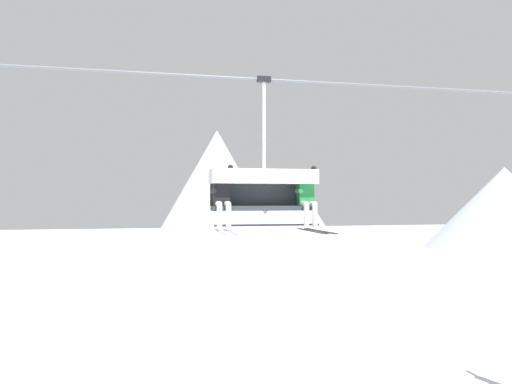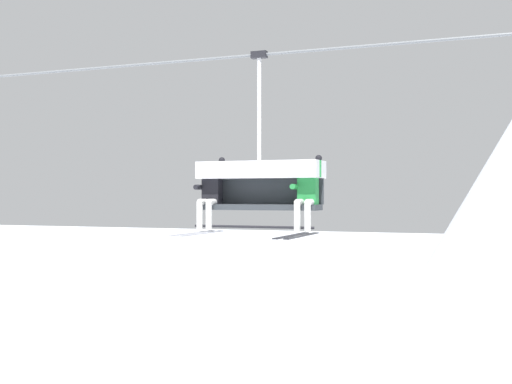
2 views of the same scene
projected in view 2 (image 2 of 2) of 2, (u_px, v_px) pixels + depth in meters
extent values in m
cylinder|color=slate|center=(306.00, 51.00, 10.89)|extent=(21.47, 0.05, 0.05)
cube|color=#33383D|center=(259.00, 207.00, 11.17)|extent=(2.16, 0.48, 0.10)
cube|color=#33383D|center=(265.00, 191.00, 11.43)|extent=(2.16, 0.08, 0.45)
cube|color=silver|center=(260.00, 170.00, 11.23)|extent=(2.20, 0.68, 0.30)
cylinder|color=black|center=(253.00, 227.00, 10.86)|extent=(2.16, 0.04, 0.04)
cylinder|color=silver|center=(259.00, 109.00, 11.18)|extent=(0.07, 0.07, 1.81)
cube|color=black|center=(259.00, 55.00, 11.18)|extent=(0.28, 0.12, 0.12)
cube|color=black|center=(212.00, 190.00, 11.46)|extent=(0.32, 0.22, 0.52)
sphere|color=maroon|center=(212.00, 169.00, 11.46)|extent=(0.22, 0.22, 0.22)
ellipsoid|color=black|center=(210.00, 169.00, 11.37)|extent=(0.17, 0.04, 0.08)
cylinder|color=silver|center=(204.00, 202.00, 11.33)|extent=(0.11, 0.34, 0.11)
cylinder|color=silver|center=(213.00, 202.00, 11.27)|extent=(0.11, 0.34, 0.11)
cylinder|color=silver|center=(200.00, 216.00, 11.17)|extent=(0.11, 0.11, 0.48)
cylinder|color=silver|center=(209.00, 216.00, 11.11)|extent=(0.11, 0.11, 0.48)
cube|color=#B2B2BC|center=(192.00, 233.00, 10.89)|extent=(0.09, 1.70, 0.02)
cube|color=#B2B2BC|center=(201.00, 233.00, 10.83)|extent=(0.09, 1.70, 0.02)
cylinder|color=black|center=(199.00, 187.00, 11.39)|extent=(0.09, 0.30, 0.09)
cylinder|color=black|center=(222.00, 170.00, 11.40)|extent=(0.09, 0.09, 0.30)
sphere|color=black|center=(222.00, 160.00, 11.40)|extent=(0.11, 0.11, 0.11)
cube|color=#23843D|center=(308.00, 189.00, 10.84)|extent=(0.32, 0.22, 0.52)
sphere|color=maroon|center=(308.00, 168.00, 10.84)|extent=(0.22, 0.22, 0.22)
ellipsoid|color=black|center=(306.00, 168.00, 10.75)|extent=(0.17, 0.04, 0.08)
cylinder|color=silver|center=(300.00, 202.00, 10.71)|extent=(0.11, 0.34, 0.11)
cylinder|color=silver|center=(310.00, 202.00, 10.65)|extent=(0.11, 0.34, 0.11)
cylinder|color=silver|center=(297.00, 217.00, 10.55)|extent=(0.11, 0.11, 0.48)
cylinder|color=silver|center=(307.00, 217.00, 10.49)|extent=(0.11, 0.11, 0.48)
cube|color=#232328|center=(292.00, 236.00, 10.27)|extent=(0.09, 1.70, 0.02)
cube|color=#232328|center=(302.00, 236.00, 10.21)|extent=(0.09, 1.70, 0.02)
cylinder|color=#23843D|center=(295.00, 187.00, 10.76)|extent=(0.09, 0.30, 0.09)
cylinder|color=#23843D|center=(319.00, 168.00, 10.78)|extent=(0.09, 0.09, 0.30)
sphere|color=black|center=(319.00, 158.00, 10.78)|extent=(0.11, 0.11, 0.11)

